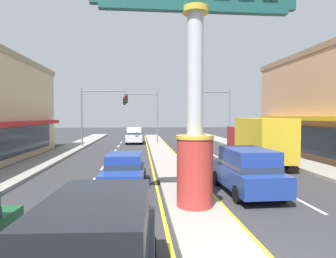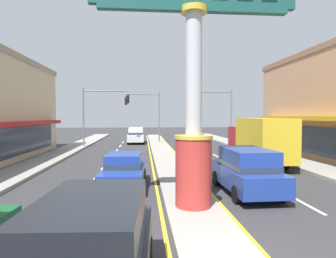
# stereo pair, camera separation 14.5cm
# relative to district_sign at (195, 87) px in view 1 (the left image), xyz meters

# --- Properties ---
(median_strip) EXTENTS (1.90, 52.00, 0.14)m
(median_strip) POSITION_rel_district_sign_xyz_m (0.00, 13.38, -4.19)
(median_strip) COLOR gray
(median_strip) RESTS_ON ground
(sidewalk_left) EXTENTS (2.41, 60.00, 0.18)m
(sidewalk_left) POSITION_rel_district_sign_xyz_m (-8.76, 11.38, -4.17)
(sidewalk_left) COLOR gray
(sidewalk_left) RESTS_ON ground
(sidewalk_right) EXTENTS (2.41, 60.00, 0.18)m
(sidewalk_right) POSITION_rel_district_sign_xyz_m (8.76, 11.38, -4.17)
(sidewalk_right) COLOR gray
(sidewalk_right) RESTS_ON ground
(lane_markings) EXTENTS (8.64, 52.00, 0.01)m
(lane_markings) POSITION_rel_district_sign_xyz_m (-0.00, 12.03, -4.26)
(lane_markings) COLOR silver
(lane_markings) RESTS_ON ground
(district_sign) EXTENTS (7.00, 1.31, 8.29)m
(district_sign) POSITION_rel_district_sign_xyz_m (0.00, 0.00, 0.00)
(district_sign) COLOR #B7332D
(district_sign) RESTS_ON median_strip
(traffic_light_left_side) EXTENTS (4.86, 0.46, 6.20)m
(traffic_light_left_side) POSITION_rel_district_sign_xyz_m (-6.19, 21.08, -0.01)
(traffic_light_left_side) COLOR slate
(traffic_light_left_side) RESTS_ON ground
(traffic_light_right_side) EXTENTS (4.86, 0.46, 6.20)m
(traffic_light_right_side) POSITION_rel_district_sign_xyz_m (6.19, 21.39, -0.01)
(traffic_light_right_side) COLOR slate
(traffic_light_right_side) RESTS_ON ground
(traffic_light_median_far) EXTENTS (4.20, 0.46, 6.20)m
(traffic_light_median_far) POSITION_rel_district_sign_xyz_m (-1.30, 25.34, -0.06)
(traffic_light_median_far) COLOR slate
(traffic_light_median_far) RESTS_ON ground
(sedan_near_right_lane) EXTENTS (1.99, 4.38, 1.53)m
(sedan_near_right_lane) POSITION_rel_district_sign_xyz_m (-2.60, 3.52, -3.47)
(sedan_near_right_lane) COLOR navy
(sedan_near_right_lane) RESTS_ON ground
(suv_far_right_lane) EXTENTS (2.16, 4.70, 1.90)m
(suv_far_right_lane) POSITION_rel_district_sign_xyz_m (-2.60, -5.12, -3.28)
(suv_far_right_lane) COLOR black
(suv_far_right_lane) RESTS_ON ground
(suv_near_left_lane) EXTENTS (2.02, 4.63, 1.90)m
(suv_near_left_lane) POSITION_rel_district_sign_xyz_m (2.60, 1.97, -3.28)
(suv_near_left_lane) COLOR navy
(suv_near_left_lane) RESTS_ON ground
(box_truck_mid_left_lane) EXTENTS (2.31, 6.93, 3.12)m
(box_truck_mid_left_lane) POSITION_rel_district_sign_xyz_m (5.88, 8.62, -2.56)
(box_truck_mid_left_lane) COLOR maroon
(box_truck_mid_left_lane) RESTS_ON ground
(suv_kerb_right) EXTENTS (1.97, 4.60, 1.90)m
(suv_kerb_right) POSITION_rel_district_sign_xyz_m (-2.60, 25.32, -3.28)
(suv_kerb_right) COLOR silver
(suv_kerb_right) RESTS_ON ground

